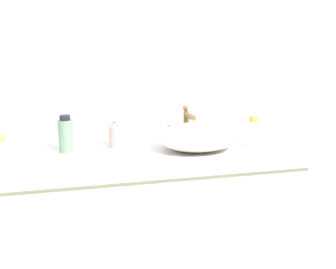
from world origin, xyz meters
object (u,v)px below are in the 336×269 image
object	(u,v)px
sink_basin	(198,137)
spray_can	(253,132)
soap_dispenser	(116,134)
perfume_bottle	(66,135)

from	to	relation	value
sink_basin	spray_can	bearing A→B (deg)	-4.46
sink_basin	spray_can	world-z (taller)	spray_can
soap_dispenser	spray_can	bearing A→B (deg)	-14.36
sink_basin	perfume_bottle	distance (m)	0.61
sink_basin	soap_dispenser	world-z (taller)	soap_dispenser
sink_basin	perfume_bottle	size ratio (longest dim) A/B	2.21
soap_dispenser	perfume_bottle	size ratio (longest dim) A/B	0.93
soap_dispenser	spray_can	distance (m)	0.65
sink_basin	spray_can	distance (m)	0.27
sink_basin	perfume_bottle	world-z (taller)	perfume_bottle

